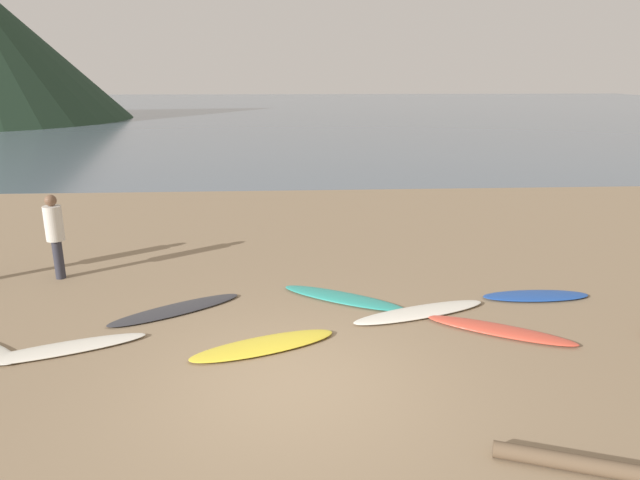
% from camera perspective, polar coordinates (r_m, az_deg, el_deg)
% --- Properties ---
extents(ground_plane, '(120.00, 120.00, 0.20)m').
position_cam_1_polar(ground_plane, '(17.11, -3.29, 2.72)').
color(ground_plane, '#8C7559').
rests_on(ground_plane, ground).
extents(ocean_water, '(140.00, 100.00, 0.01)m').
position_cam_1_polar(ocean_water, '(69.73, -3.56, 13.15)').
color(ocean_water, slate).
rests_on(ocean_water, ground).
extents(surfboard_1, '(2.48, 1.30, 0.08)m').
position_cam_1_polar(surfboard_1, '(9.33, -24.85, -9.99)').
color(surfboard_1, silver).
rests_on(surfboard_1, ground).
extents(surfboard_2, '(2.28, 1.71, 0.06)m').
position_cam_1_polar(surfboard_2, '(10.15, -14.35, -6.82)').
color(surfboard_2, '#333338').
rests_on(surfboard_2, ground).
extents(surfboard_3, '(2.33, 1.37, 0.08)m').
position_cam_1_polar(surfboard_3, '(8.64, -5.70, -10.55)').
color(surfboard_3, yellow).
rests_on(surfboard_3, ground).
extents(surfboard_4, '(2.34, 1.72, 0.08)m').
position_cam_1_polar(surfboard_4, '(10.31, 2.30, -5.86)').
color(surfboard_4, teal).
rests_on(surfboard_4, ground).
extents(surfboard_5, '(2.54, 1.26, 0.09)m').
position_cam_1_polar(surfboard_5, '(9.85, 10.08, -7.18)').
color(surfboard_5, silver).
rests_on(surfboard_5, ground).
extents(surfboard_6, '(2.25, 1.57, 0.09)m').
position_cam_1_polar(surfboard_6, '(9.49, 17.68, -8.67)').
color(surfboard_6, '#D84C38').
rests_on(surfboard_6, ground).
extents(surfboard_7, '(1.97, 0.55, 0.08)m').
position_cam_1_polar(surfboard_7, '(11.13, 20.98, -5.29)').
color(surfboard_7, '#1E479E').
rests_on(surfboard_7, ground).
extents(person_0, '(0.35, 0.35, 1.71)m').
position_cam_1_polar(person_0, '(12.24, -25.26, 0.94)').
color(person_0, '#2D2D38').
rests_on(person_0, ground).
extents(driftwood_log, '(1.91, 0.85, 0.18)m').
position_cam_1_polar(driftwood_log, '(6.82, 25.86, -19.88)').
color(driftwood_log, brown).
rests_on(driftwood_log, ground).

